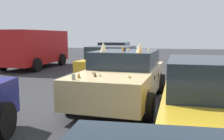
# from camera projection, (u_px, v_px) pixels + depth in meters

# --- Properties ---
(ground_plane) EXTENTS (60.00, 60.00, 0.00)m
(ground_plane) POSITION_uv_depth(u_px,v_px,m) (122.00, 102.00, 7.18)
(ground_plane) COLOR #2D2D30
(art_car_decorated) EXTENTS (4.53, 2.31, 1.68)m
(art_car_decorated) POSITION_uv_depth(u_px,v_px,m) (123.00, 76.00, 7.17)
(art_car_decorated) COLOR #D8BC7F
(art_car_decorated) RESTS_ON ground
(parked_van_near_right) EXTENTS (5.10, 2.36, 2.14)m
(parked_van_near_right) POSITION_uv_depth(u_px,v_px,m) (34.00, 47.00, 14.68)
(parked_van_near_right) COLOR #B21919
(parked_van_near_right) RESTS_ON ground
(parked_sedan_near_left) EXTENTS (4.46, 2.09, 1.43)m
(parked_sedan_near_left) POSITION_uv_depth(u_px,v_px,m) (114.00, 53.00, 16.12)
(parked_sedan_near_left) COLOR #5B1419
(parked_sedan_near_left) RESTS_ON ground
(parked_sedan_far_right) EXTENTS (4.35, 2.21, 1.43)m
(parked_sedan_far_right) POSITION_uv_depth(u_px,v_px,m) (113.00, 63.00, 10.52)
(parked_sedan_far_right) COLOR gold
(parked_sedan_far_right) RESTS_ON ground
(parked_sedan_near_right) EXTENTS (4.13, 2.19, 1.49)m
(parked_sedan_near_right) POSITION_uv_depth(u_px,v_px,m) (223.00, 109.00, 3.93)
(parked_sedan_near_right) COLOR gold
(parked_sedan_near_right) RESTS_ON ground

